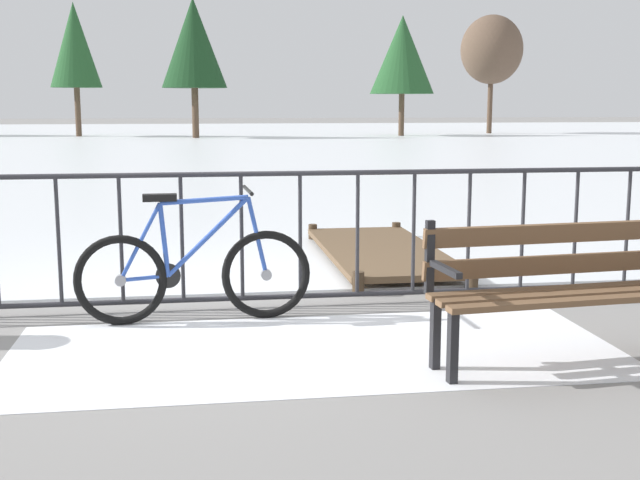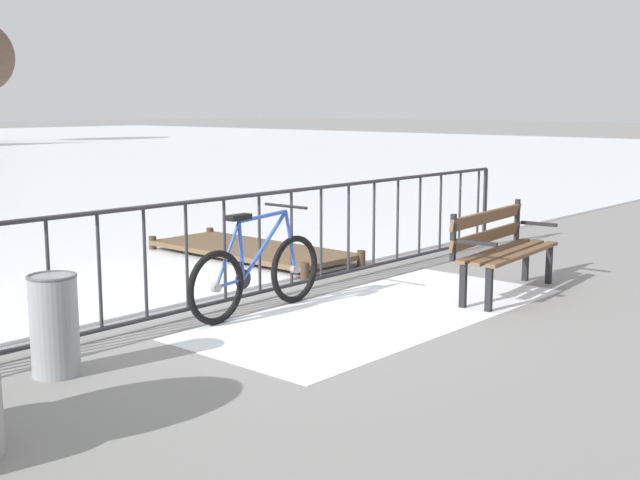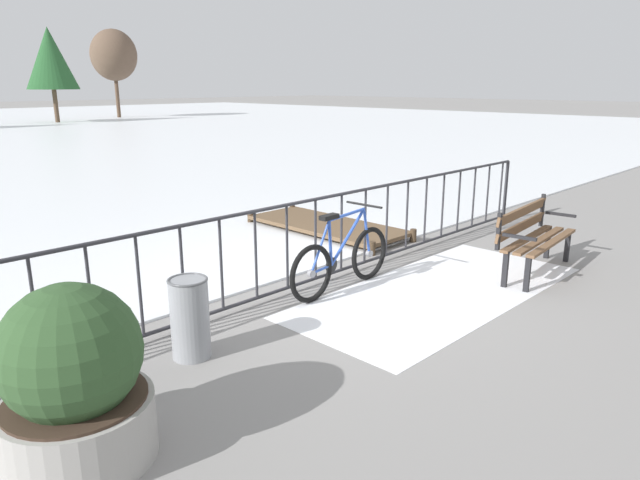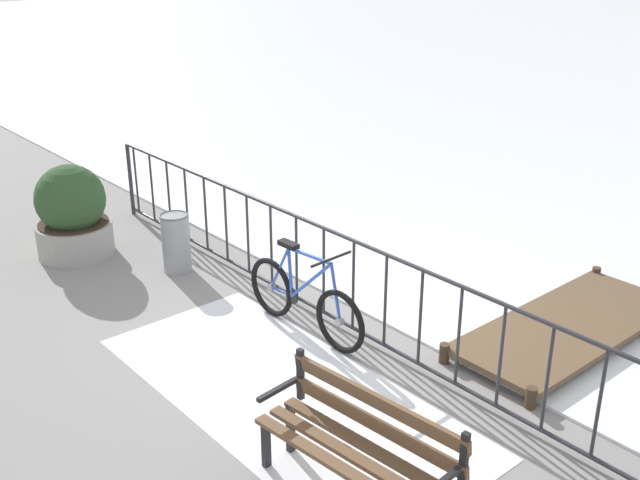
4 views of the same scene
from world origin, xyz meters
TOP-DOWN VIEW (x-y plane):
  - ground_plane at (0.00, 0.00)m, footprint 160.00×160.00m
  - snow_patch at (0.63, -1.20)m, footprint 3.92×1.72m
  - railing_fence at (-0.00, 0.00)m, footprint 9.06×0.06m
  - bicycle_near_railing at (-0.14, -0.34)m, footprint 1.71×0.52m
  - park_bench at (2.05, -1.62)m, footprint 1.64×0.63m
  - planter_with_shrub at (-3.64, -1.26)m, footprint 0.96×0.96m
  - trash_bin at (-2.34, -0.54)m, footprint 0.35×0.35m
  - wooden_dock at (1.70, 1.66)m, footprint 1.10×2.82m

SIDE VIEW (x-z plane):
  - ground_plane at x=0.00m, z-range 0.00..0.00m
  - snow_patch at x=0.63m, z-range 0.00..0.01m
  - wooden_dock at x=1.70m, z-range 0.02..0.22m
  - bicycle_near_railing at x=-0.14m, z-range -0.12..0.86m
  - trash_bin at x=-2.34m, z-range 0.01..0.74m
  - park_bench at x=2.05m, z-range 0.07..0.96m
  - planter_with_shrub at x=-3.64m, z-range -0.04..1.14m
  - railing_fence at x=0.00m, z-range 0.03..1.10m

